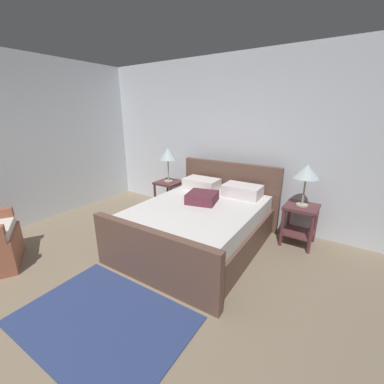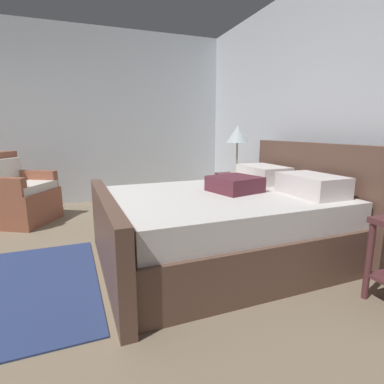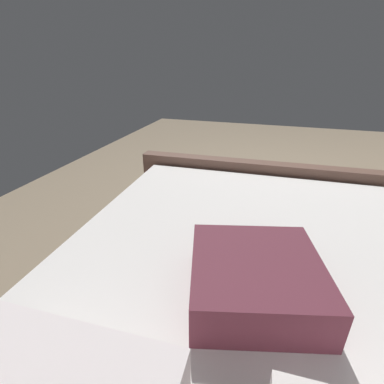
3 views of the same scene
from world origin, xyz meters
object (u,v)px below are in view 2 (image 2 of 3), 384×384
nightstand_left (236,188)px  armchair (16,196)px  bed (227,222)px  table_lamp_left (237,135)px

nightstand_left → armchair: 2.86m
bed → armchair: bed is taller
armchair → table_lamp_left: bearing=74.9°
nightstand_left → armchair: size_ratio=0.61×
bed → nightstand_left: bearing=148.1°
bed → armchair: bearing=-133.4°
armchair → nightstand_left: bearing=74.9°
nightstand_left → table_lamp_left: 0.71m
table_lamp_left → armchair: bearing=-105.1°
bed → table_lamp_left: 1.58m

